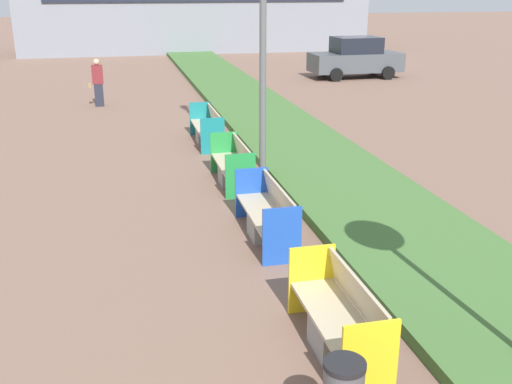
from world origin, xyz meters
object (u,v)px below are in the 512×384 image
object	(u,v)px
bench_blue_frame	(267,218)
bench_green_frame	(233,168)
bench_yellow_frame	(339,323)
pedestrian_walking	(98,82)
parked_car_distant	(356,58)
bench_teal_frame	(208,130)

from	to	relation	value
bench_blue_frame	bench_green_frame	world-z (taller)	same
bench_yellow_frame	pedestrian_walking	size ratio (longest dim) A/B	1.15
bench_yellow_frame	parked_car_distant	distance (m)	22.43
bench_teal_frame	parked_car_distant	distance (m)	13.66
bench_green_frame	parked_car_distant	distance (m)	16.64
pedestrian_walking	bench_green_frame	bearing A→B (deg)	-73.16
bench_teal_frame	parked_car_distant	bearing A→B (deg)	50.99
bench_yellow_frame	bench_teal_frame	xyz separation A→B (m)	(0.00, 10.11, 0.01)
bench_yellow_frame	bench_teal_frame	world-z (taller)	same
bench_green_frame	parked_car_distant	bearing A→B (deg)	58.89
pedestrian_walking	bench_teal_frame	bearing A→B (deg)	-64.25
bench_green_frame	pedestrian_walking	xyz separation A→B (m)	(-2.96, 9.79, 0.49)
bench_green_frame	bench_teal_frame	world-z (taller)	same
bench_blue_frame	bench_teal_frame	xyz separation A→B (m)	(0.00, 6.67, 0.00)
bench_green_frame	bench_teal_frame	distance (m)	3.64
bench_teal_frame	parked_car_distant	world-z (taller)	parked_car_distant
bench_yellow_frame	bench_teal_frame	bearing A→B (deg)	89.98
bench_yellow_frame	bench_blue_frame	bearing A→B (deg)	89.96
bench_blue_frame	parked_car_distant	distance (m)	19.29
bench_green_frame	pedestrian_walking	distance (m)	10.24
bench_green_frame	bench_yellow_frame	bearing A→B (deg)	-90.00
bench_yellow_frame	bench_green_frame	xyz separation A→B (m)	(-0.00, 6.47, -0.00)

